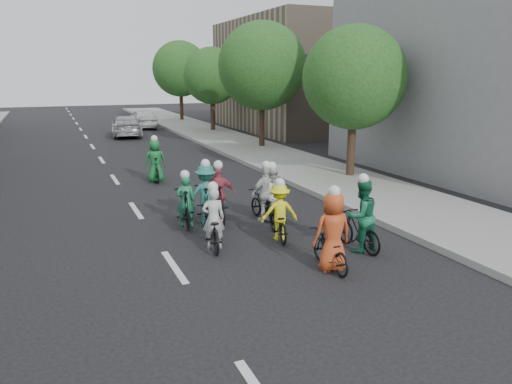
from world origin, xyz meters
TOP-DOWN VIEW (x-y plane):
  - ground at (0.00, 0.00)m, footprint 120.00×120.00m
  - sidewalk_right at (8.00, 10.00)m, footprint 4.00×80.00m
  - curb_right at (6.05, 10.00)m, footprint 0.18×80.00m
  - bldg_se at (16.00, 24.00)m, footprint 10.00×14.00m
  - tree_r_0 at (8.80, 6.60)m, footprint 4.00×4.00m
  - tree_r_1 at (8.80, 15.60)m, footprint 4.80×4.80m
  - tree_r_2 at (8.80, 24.60)m, footprint 4.00×4.00m
  - tree_r_3 at (8.80, 33.60)m, footprint 4.80×4.80m
  - cyclist_0 at (1.18, 0.91)m, footprint 0.95×1.91m
  - cyclist_1 at (4.33, -0.67)m, footprint 0.90×1.64m
  - cyclist_2 at (2.93, 0.87)m, footprint 1.02×1.70m
  - cyclist_3 at (1.97, 2.86)m, footprint 1.00×1.91m
  - cyclist_4 at (3.09, -1.42)m, footprint 0.87×1.62m
  - cyclist_5 at (1.03, 2.89)m, footprint 0.74×1.79m
  - cyclist_6 at (3.43, 2.46)m, footprint 0.87×1.90m
  - cyclist_7 at (1.62, 2.88)m, footprint 1.20×1.87m
  - cyclist_8 at (3.26, 2.46)m, footprint 0.97×1.69m
  - cyclist_9 at (1.43, 8.95)m, footprint 0.84×1.67m
  - follow_car_lead at (2.60, 24.21)m, footprint 2.47×4.93m
  - follow_car_trail at (4.54, 28.96)m, footprint 1.78×4.37m

SIDE VIEW (x-z plane):
  - ground at x=0.00m, z-range 0.00..0.00m
  - sidewalk_right at x=8.00m, z-range 0.00..0.15m
  - curb_right at x=6.05m, z-range 0.00..0.18m
  - cyclist_0 at x=1.18m, z-range -0.28..1.37m
  - cyclist_5 at x=1.03m, z-range -0.21..1.37m
  - cyclist_2 at x=2.93m, z-range -0.22..1.38m
  - cyclist_8 at x=3.26m, z-range -0.28..1.48m
  - cyclist_6 at x=3.43m, z-range -0.25..1.47m
  - cyclist_4 at x=3.09m, z-range -0.28..1.59m
  - cyclist_3 at x=1.97m, z-range -0.23..1.56m
  - cyclist_9 at x=1.43m, z-range -0.24..1.59m
  - follow_car_lead at x=2.60m, z-range 0.00..1.37m
  - cyclist_7 at x=1.62m, z-range -0.21..1.64m
  - cyclist_1 at x=4.33m, z-range -0.23..1.66m
  - follow_car_trail at x=4.54m, z-range 0.00..1.49m
  - tree_r_0 at x=8.80m, z-range 0.98..6.95m
  - tree_r_2 at x=8.80m, z-range 0.98..6.95m
  - bldg_se at x=16.00m, z-range 0.00..8.00m
  - tree_r_1 at x=8.80m, z-range 1.05..7.98m
  - tree_r_3 at x=8.80m, z-range 1.05..7.98m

